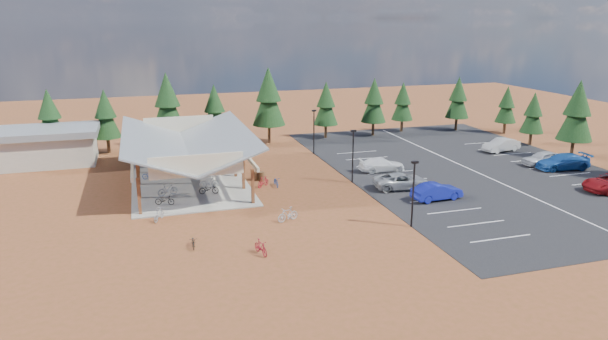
# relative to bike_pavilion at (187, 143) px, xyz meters

# --- Properties ---
(ground) EXTENTS (140.00, 140.00, 0.00)m
(ground) POSITION_rel_bike_pavilion_xyz_m (10.00, -7.00, -3.82)
(ground) COLOR brown
(ground) RESTS_ON ground
(asphalt_lot) EXTENTS (27.00, 44.00, 0.04)m
(asphalt_lot) POSITION_rel_bike_pavilion_xyz_m (28.50, -4.00, -3.80)
(asphalt_lot) COLOR black
(asphalt_lot) RESTS_ON ground
(concrete_pad) EXTENTS (10.60, 18.60, 0.10)m
(concrete_pad) POSITION_rel_bike_pavilion_xyz_m (0.00, 0.00, -3.77)
(concrete_pad) COLOR gray
(concrete_pad) RESTS_ON ground
(bike_pavilion) EXTENTS (11.65, 19.40, 4.97)m
(bike_pavilion) POSITION_rel_bike_pavilion_xyz_m (0.00, 0.00, 0.00)
(bike_pavilion) COLOR brown
(bike_pavilion) RESTS_ON concrete_pad
(outbuilding) EXTENTS (11.00, 7.00, 3.90)m
(outbuilding) POSITION_rel_bike_pavilion_xyz_m (-14.00, 11.00, -1.80)
(outbuilding) COLOR #ADA593
(outbuilding) RESTS_ON ground
(lamp_post_0) EXTENTS (0.50, 0.25, 5.14)m
(lamp_post_0) POSITION_rel_bike_pavilion_xyz_m (15.00, -17.00, -0.85)
(lamp_post_0) COLOR black
(lamp_post_0) RESTS_ON ground
(lamp_post_1) EXTENTS (0.50, 0.25, 5.14)m
(lamp_post_1) POSITION_rel_bike_pavilion_xyz_m (15.00, -5.00, -0.85)
(lamp_post_1) COLOR black
(lamp_post_1) RESTS_ON ground
(lamp_post_2) EXTENTS (0.50, 0.25, 5.14)m
(lamp_post_2) POSITION_rel_bike_pavilion_xyz_m (15.00, 7.00, -0.85)
(lamp_post_2) COLOR black
(lamp_post_2) RESTS_ON ground
(trash_bin_0) EXTENTS (0.60, 0.60, 0.90)m
(trash_bin_0) POSITION_rel_bike_pavilion_xyz_m (6.77, -1.97, -3.37)
(trash_bin_0) COLOR #51341D
(trash_bin_0) RESTS_ON ground
(trash_bin_1) EXTENTS (0.60, 0.60, 0.90)m
(trash_bin_1) POSITION_rel_bike_pavilion_xyz_m (6.28, -1.58, -3.37)
(trash_bin_1) COLOR #51341D
(trash_bin_1) RESTS_ON ground
(pine_0) EXTENTS (3.29, 3.29, 7.66)m
(pine_0) POSITION_rel_bike_pavilion_xyz_m (-13.85, 15.00, 0.85)
(pine_0) COLOR #382314
(pine_0) RESTS_ON ground
(pine_1) EXTENTS (3.20, 3.20, 7.45)m
(pine_1) POSITION_rel_bike_pavilion_xyz_m (-7.86, 14.49, 0.72)
(pine_1) COLOR #382314
(pine_1) RESTS_ON ground
(pine_2) EXTENTS (3.92, 3.92, 9.12)m
(pine_2) POSITION_rel_bike_pavilion_xyz_m (-0.83, 14.86, 1.75)
(pine_2) COLOR #382314
(pine_2) RESTS_ON ground
(pine_3) EXTENTS (3.27, 3.27, 7.61)m
(pine_3) POSITION_rel_bike_pavilion_xyz_m (4.66, 14.29, 0.82)
(pine_3) COLOR #382314
(pine_3) RESTS_ON ground
(pine_4) EXTENTS (4.08, 4.08, 9.51)m
(pine_4) POSITION_rel_bike_pavilion_xyz_m (11.36, 14.06, 1.99)
(pine_4) COLOR #382314
(pine_4) RESTS_ON ground
(pine_5) EXTENTS (3.18, 3.18, 7.41)m
(pine_5) POSITION_rel_bike_pavilion_xyz_m (19.16, 14.78, 0.70)
(pine_5) COLOR #382314
(pine_5) RESTS_ON ground
(pine_6) EXTENTS (3.31, 3.31, 7.71)m
(pine_6) POSITION_rel_bike_pavilion_xyz_m (25.71, 14.30, 0.88)
(pine_6) COLOR #382314
(pine_6) RESTS_ON ground
(pine_7) EXTENTS (2.95, 2.95, 6.88)m
(pine_7) POSITION_rel_bike_pavilion_xyz_m (30.60, 15.59, 0.37)
(pine_7) COLOR #382314
(pine_7) RESTS_ON ground
(pine_8) EXTENTS (3.22, 3.22, 7.51)m
(pine_8) POSITION_rel_bike_pavilion_xyz_m (38.34, 14.17, 0.76)
(pine_8) COLOR #382314
(pine_8) RESTS_ON ground
(pine_11) EXTENTS (3.78, 3.78, 8.81)m
(pine_11) POSITION_rel_bike_pavilion_xyz_m (42.02, -3.58, 1.56)
(pine_11) COLOR #382314
(pine_11) RESTS_ON ground
(pine_12) EXTENTS (2.83, 2.83, 6.60)m
(pine_12) POSITION_rel_bike_pavilion_xyz_m (42.10, 3.40, 0.20)
(pine_12) COLOR #382314
(pine_12) RESTS_ON ground
(pine_13) EXTENTS (2.78, 2.78, 6.47)m
(pine_13) POSITION_rel_bike_pavilion_xyz_m (43.46, 10.33, 0.12)
(pine_13) COLOR #382314
(pine_13) RESTS_ON ground
(bike_0) EXTENTS (1.71, 1.01, 0.85)m
(bike_0) POSITION_rel_bike_pavilion_xyz_m (-2.60, -6.73, -3.30)
(bike_0) COLOR black
(bike_0) RESTS_ON concrete_pad
(bike_1) EXTENTS (1.91, 1.10, 1.10)m
(bike_1) POSITION_rel_bike_pavilion_xyz_m (-2.20, -4.27, -3.17)
(bike_1) COLOR gray
(bike_1) RESTS_ON concrete_pad
(bike_2) EXTENTS (1.73, 0.94, 0.86)m
(bike_2) POSITION_rel_bike_pavilion_xyz_m (-3.49, 1.38, -3.29)
(bike_2) COLOR #244397
(bike_2) RESTS_ON concrete_pad
(bike_3) EXTENTS (1.77, 0.88, 1.02)m
(bike_3) POSITION_rel_bike_pavilion_xyz_m (-0.77, 6.19, -3.21)
(bike_3) COLOR maroon
(bike_3) RESTS_ON concrete_pad
(bike_4) EXTENTS (1.80, 0.83, 0.91)m
(bike_4) POSITION_rel_bike_pavilion_xyz_m (1.33, -4.83, -3.27)
(bike_4) COLOR black
(bike_4) RESTS_ON concrete_pad
(bike_5) EXTENTS (1.76, 0.53, 1.06)m
(bike_5) POSITION_rel_bike_pavilion_xyz_m (1.61, -2.95, -3.20)
(bike_5) COLOR gray
(bike_5) RESTS_ON concrete_pad
(bike_6) EXTENTS (1.63, 0.69, 0.84)m
(bike_6) POSITION_rel_bike_pavilion_xyz_m (0.74, 1.03, -3.31)
(bike_6) COLOR #191995
(bike_6) RESTS_ON concrete_pad
(bike_7) EXTENTS (1.55, 0.55, 0.91)m
(bike_7) POSITION_rel_bike_pavilion_xyz_m (3.38, 5.92, -3.27)
(bike_7) COLOR maroon
(bike_7) RESTS_ON concrete_pad
(bike_8) EXTENTS (0.60, 1.54, 0.79)m
(bike_8) POSITION_rel_bike_pavilion_xyz_m (-1.18, -16.10, -3.43)
(bike_8) COLOR black
(bike_8) RESTS_ON ground
(bike_9) EXTENTS (1.23, 1.74, 1.03)m
(bike_9) POSITION_rel_bike_pavilion_xyz_m (-3.21, -10.10, -3.31)
(bike_9) COLOR gray
(bike_9) RESTS_ON ground
(bike_11) EXTENTS (0.92, 1.78, 1.03)m
(bike_11) POSITION_rel_bike_pavilion_xyz_m (3.02, -18.56, -3.31)
(bike_11) COLOR maroon
(bike_11) RESTS_ON ground
(bike_13) EXTENTS (1.92, 1.13, 1.12)m
(bike_13) POSITION_rel_bike_pavilion_xyz_m (6.36, -13.14, -3.27)
(bike_13) COLOR #9A9BA2
(bike_13) RESTS_ON ground
(bike_14) EXTENTS (0.64, 1.71, 0.89)m
(bike_14) POSITION_rel_bike_pavilion_xyz_m (7.72, -4.05, -3.38)
(bike_14) COLOR navy
(bike_14) RESTS_ON ground
(bike_15) EXTENTS (1.55, 1.43, 0.99)m
(bike_15) POSITION_rel_bike_pavilion_xyz_m (6.51, -3.91, -3.33)
(bike_15) COLOR maroon
(bike_15) RESTS_ON ground
(car_1) EXTENTS (4.62, 1.94, 1.48)m
(car_1) POSITION_rel_bike_pavilion_xyz_m (20.05, -12.00, -3.04)
(car_1) COLOR #151F98
(car_1) RESTS_ON asphalt_lot
(car_2) EXTENTS (5.43, 2.95, 1.44)m
(car_2) POSITION_rel_bike_pavilion_xyz_m (18.59, -8.24, -3.06)
(car_2) COLOR gray
(car_2) RESTS_ON asphalt_lot
(car_3) EXTENTS (4.89, 2.32, 1.38)m
(car_3) POSITION_rel_bike_pavilion_xyz_m (19.31, -2.34, -3.10)
(car_3) COLOR white
(car_3) RESTS_ON asphalt_lot
(car_7) EXTENTS (5.80, 2.86, 1.62)m
(car_7) POSITION_rel_bike_pavilion_xyz_m (37.65, -7.11, -2.97)
(car_7) COLOR #194A96
(car_7) RESTS_ON asphalt_lot
(car_8) EXTENTS (4.50, 1.84, 1.53)m
(car_8) POSITION_rel_bike_pavilion_xyz_m (36.77, -5.18, -3.02)
(car_8) COLOR #B0B3B9
(car_8) RESTS_ON asphalt_lot
(car_9) EXTENTS (4.93, 2.45, 1.55)m
(car_9) POSITION_rel_bike_pavilion_xyz_m (36.44, 1.48, -3.01)
(car_9) COLOR #B4B4B4
(car_9) RESTS_ON asphalt_lot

